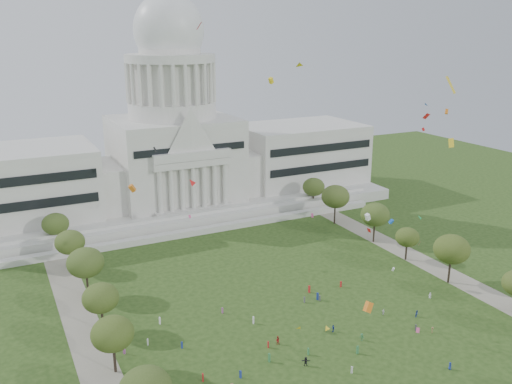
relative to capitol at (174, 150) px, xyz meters
name	(u,v)px	position (x,y,z in m)	size (l,w,h in m)	color
ground	(353,358)	(0.00, -113.59, -22.30)	(400.00, 400.00, 0.00)	#264115
capitol	(174,150)	(0.00, 0.00, 0.00)	(160.00, 64.50, 91.30)	silver
path_left	(89,344)	(-48.00, -83.59, -22.28)	(8.00, 160.00, 0.04)	gray
path_right	(425,263)	(48.00, -83.59, -22.28)	(8.00, 160.00, 0.04)	gray
row_tree_l_2	(112,334)	(-45.04, -96.29, -13.79)	(8.42, 8.42, 11.97)	black
row_tree_r_2	(452,249)	(44.17, -96.15, -12.64)	(9.55, 9.55, 13.58)	black
row_tree_l_3	(101,298)	(-44.09, -79.67, -14.09)	(8.12, 8.12, 11.55)	black
row_tree_r_3	(407,237)	(44.40, -79.10, -15.21)	(7.01, 7.01, 9.98)	black
row_tree_l_4	(85,263)	(-44.08, -61.17, -12.90)	(9.29, 9.29, 13.21)	black
row_tree_r_4	(375,215)	(44.76, -63.55, -13.01)	(9.19, 9.19, 13.06)	black
row_tree_l_5	(70,242)	(-45.22, -42.58, -13.88)	(8.33, 8.33, 11.85)	black
row_tree_r_5	(335,197)	(43.49, -43.40, -12.37)	(9.82, 9.82, 13.96)	black
row_tree_l_6	(55,224)	(-46.87, -24.45, -14.02)	(8.19, 8.19, 11.64)	black
row_tree_r_6	(314,187)	(45.96, -25.46, -13.79)	(8.42, 8.42, 11.97)	black
person_0	(430,295)	(33.29, -100.74, -21.51)	(0.77, 0.50, 1.57)	silver
person_2	(417,314)	(23.64, -106.55, -21.43)	(0.85, 0.52, 1.74)	navy
person_3	(362,337)	(5.65, -109.01, -21.41)	(1.14, 0.59, 1.77)	#33723F
person_4	(333,328)	(2.17, -103.09, -21.44)	(1.00, 0.55, 1.71)	navy
person_5	(306,361)	(-10.17, -111.46, -21.30)	(1.84, 0.73, 1.98)	#26262B
person_6	(450,366)	(14.99, -125.40, -21.49)	(0.79, 0.51, 1.62)	navy
person_8	(278,340)	(-11.46, -101.98, -21.34)	(0.93, 0.58, 1.92)	#B21E1E
person_9	(432,330)	(21.81, -113.49, -21.57)	(0.94, 0.48, 1.45)	olive
person_10	(383,312)	(17.21, -102.17, -21.53)	(0.89, 0.49, 1.52)	silver
distant_crowd	(261,339)	(-14.32, -99.85, -21.43)	(61.63, 35.68, 1.92)	#33723F
kite_swarm	(342,209)	(2.47, -104.04, 7.02)	(88.40, 103.16, 63.54)	red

